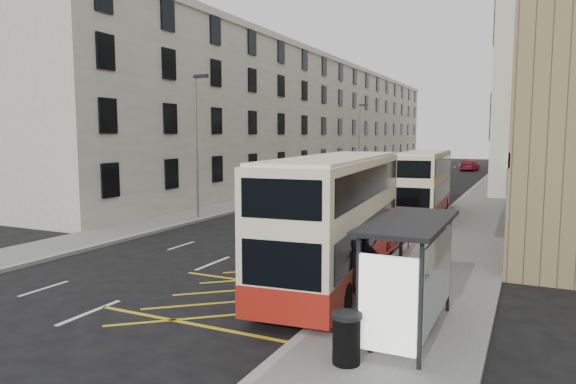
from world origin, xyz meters
The scene contains 21 objects.
ground centered at (0.00, 0.00, 0.00)m, with size 200.00×200.00×0.00m, color black.
pavement_right centered at (8.00, 30.00, 0.07)m, with size 4.00×120.00×0.15m, color slate.
pavement_left centered at (-7.50, 30.00, 0.07)m, with size 3.00×120.00×0.15m, color slate.
kerb_right centered at (6.00, 30.00, 0.07)m, with size 0.25×120.00×0.15m, color #999994.
kerb_left centered at (-6.00, 30.00, 0.07)m, with size 0.25×120.00×0.15m, color #999994.
road_markings centered at (0.00, 45.00, 0.01)m, with size 10.00×110.00×0.01m, color silver, non-canonical shape.
terrace_left centered at (-13.43, 45.50, 6.52)m, with size 9.18×79.00×13.25m.
bus_shelter centered at (8.34, -0.39, 2.14)m, with size 1.65×4.25×2.70m.
guard_railing centered at (6.25, 5.75, 0.86)m, with size 0.06×6.56×1.01m.
street_lamp_near centered at (-6.35, 12.00, 4.64)m, with size 0.93×0.18×8.00m.
street_lamp_far centered at (-6.35, 42.00, 4.64)m, with size 0.93×0.18×8.00m.
double_decker_front centered at (5.00, 3.82, 2.11)m, with size 3.34×10.55×4.14m.
double_decker_rear centered at (5.00, 18.66, 1.97)m, with size 2.80×9.82×3.87m.
litter_bin centered at (7.44, -2.27, 0.70)m, with size 0.64×0.64×1.06m.
pedestrian_near centered at (6.35, 1.23, 1.09)m, with size 0.68×0.45×1.87m, color black.
pedestrian_mid centered at (8.13, -1.43, 1.11)m, with size 0.93×0.73×1.92m, color black.
pedestrian_far centered at (6.35, 2.63, 1.04)m, with size 1.04×0.43×1.78m, color black.
white_van centered at (-4.06, 35.53, 0.67)m, with size 2.23×4.83×1.34m, color white.
car_silver centered at (-5.20, 56.77, 0.77)m, with size 1.83×4.55×1.55m, color #A2A5AA.
car_dark centered at (-5.20, 72.85, 0.66)m, with size 1.40×4.02×1.32m, color black.
car_red centered at (2.98, 62.41, 0.73)m, with size 2.05×5.05×1.47m, color maroon.
Camera 1 is at (10.70, -11.87, 4.80)m, focal length 32.00 mm.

